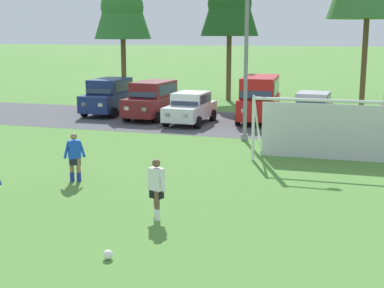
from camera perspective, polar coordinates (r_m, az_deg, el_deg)
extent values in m
plane|color=#518438|center=(19.66, 5.31, -2.91)|extent=(400.00, 400.00, 0.00)
cube|color=#4C4C51|center=(29.66, 9.54, 1.88)|extent=(52.00, 8.40, 0.01)
sphere|color=white|center=(12.33, -8.77, -11.37)|extent=(0.22, 0.22, 0.22)
sphere|color=black|center=(12.33, -8.77, -11.35)|extent=(0.08, 0.08, 0.08)
sphere|color=red|center=(12.31, -8.51, -11.41)|extent=(0.07, 0.07, 0.07)
cylinder|color=white|center=(21.24, 6.41, 1.51)|extent=(0.12, 0.12, 2.44)
cylinder|color=white|center=(20.76, 16.51, 4.29)|extent=(7.32, 0.27, 0.12)
cylinder|color=white|center=(22.09, 6.83, 2.21)|extent=(0.12, 1.95, 2.46)
cube|color=silver|center=(21.95, 16.32, 1.12)|extent=(6.95, 0.18, 2.20)
cylinder|color=#936B4C|center=(18.62, -11.77, -2.66)|extent=(0.14, 0.14, 0.80)
cylinder|color=#936B4C|center=(18.68, -12.46, -2.64)|extent=(0.14, 0.14, 0.80)
cylinder|color=#232D99|center=(18.67, -11.74, -3.37)|extent=(0.15, 0.15, 0.32)
cylinder|color=#232D99|center=(18.74, -12.43, -3.35)|extent=(0.15, 0.15, 0.32)
cube|color=black|center=(18.57, -12.16, -1.69)|extent=(0.40, 0.39, 0.28)
cube|color=blue|center=(18.49, -12.21, -0.55)|extent=(0.44, 0.44, 0.60)
sphere|color=#936B4C|center=(18.41, -12.26, 0.76)|extent=(0.22, 0.22, 0.22)
cylinder|color=blue|center=(18.52, -11.43, -0.56)|extent=(0.23, 0.22, 0.55)
cylinder|color=blue|center=(18.48, -12.99, -0.65)|extent=(0.23, 0.22, 0.55)
cylinder|color=brown|center=(14.52, -3.66, -6.48)|extent=(0.14, 0.14, 0.80)
cylinder|color=brown|center=(14.77, -3.76, -6.16)|extent=(0.14, 0.14, 0.80)
cylinder|color=white|center=(14.59, -3.65, -7.38)|extent=(0.15, 0.15, 0.32)
cylinder|color=white|center=(14.85, -3.75, -7.04)|extent=(0.15, 0.15, 0.32)
cube|color=black|center=(14.55, -3.73, -5.12)|extent=(0.40, 0.33, 0.28)
cube|color=white|center=(14.44, -3.75, -3.68)|extent=(0.44, 0.36, 0.60)
sphere|color=brown|center=(14.34, -3.77, -2.02)|extent=(0.22, 0.22, 0.22)
cylinder|color=white|center=(14.26, -3.11, -3.95)|extent=(0.25, 0.17, 0.55)
cylinder|color=white|center=(14.64, -4.36, -3.56)|extent=(0.25, 0.17, 0.55)
cube|color=navy|center=(33.82, -8.67, 4.48)|extent=(1.97, 4.63, 1.00)
cube|color=navy|center=(33.90, -8.57, 6.06)|extent=(1.80, 3.03, 0.84)
cube|color=#28384C|center=(32.63, -9.63, 5.79)|extent=(1.62, 0.40, 0.71)
cube|color=#28384C|center=(33.54, -7.20, 6.04)|extent=(0.08, 2.55, 0.59)
cube|color=white|center=(31.56, -9.55, 4.05)|extent=(0.28, 0.08, 0.20)
cube|color=white|center=(32.03, -11.23, 4.09)|extent=(0.28, 0.08, 0.20)
cube|color=#B21414|center=(35.65, -6.37, 4.97)|extent=(0.28, 0.08, 0.20)
cube|color=#B21414|center=(36.07, -7.91, 5.01)|extent=(0.28, 0.08, 0.20)
cylinder|color=black|center=(32.20, -8.18, 3.25)|extent=(0.25, 0.64, 0.64)
cylinder|color=black|center=(33.03, -11.19, 3.35)|extent=(0.25, 0.64, 0.64)
cylinder|color=black|center=(34.79, -6.23, 3.90)|extent=(0.25, 0.64, 0.64)
cylinder|color=black|center=(35.56, -9.07, 3.99)|extent=(0.25, 0.64, 0.64)
cube|color=maroon|center=(31.73, -4.16, 4.12)|extent=(2.14, 4.69, 1.00)
cube|color=maroon|center=(31.81, -4.03, 5.81)|extent=(1.90, 3.09, 0.84)
cube|color=#28384C|center=(30.53, -5.13, 5.52)|extent=(1.63, 0.46, 0.71)
cube|color=#28384C|center=(31.45, -2.56, 5.76)|extent=(0.17, 2.55, 0.59)
cube|color=white|center=(29.47, -5.05, 3.64)|extent=(0.28, 0.09, 0.20)
cube|color=white|center=(29.93, -6.86, 3.72)|extent=(0.28, 0.09, 0.20)
cube|color=#B21414|center=(33.58, -1.74, 4.64)|extent=(0.28, 0.09, 0.20)
cube|color=#B21414|center=(33.98, -3.38, 4.71)|extent=(0.28, 0.09, 0.20)
cylinder|color=black|center=(30.12, -3.62, 2.78)|extent=(0.27, 0.65, 0.64)
cylinder|color=black|center=(30.94, -6.84, 2.95)|extent=(0.27, 0.65, 0.64)
cylinder|color=black|center=(32.72, -1.59, 3.49)|extent=(0.27, 0.65, 0.64)
cylinder|color=black|center=(33.47, -4.61, 3.64)|extent=(0.27, 0.65, 0.64)
cube|color=silver|center=(29.89, -0.18, 3.47)|extent=(1.95, 4.26, 0.76)
cube|color=silver|center=(29.95, -0.09, 4.83)|extent=(1.73, 2.16, 0.64)
cube|color=#28384C|center=(29.04, -0.73, 4.58)|extent=(1.54, 0.37, 0.55)
cube|color=#28384C|center=(29.68, 1.44, 4.77)|extent=(0.10, 1.79, 0.45)
cube|color=white|center=(27.80, -0.65, 2.96)|extent=(0.28, 0.09, 0.20)
cube|color=white|center=(28.15, -2.54, 3.06)|extent=(0.28, 0.09, 0.20)
cube|color=#B21414|center=(31.67, 1.92, 4.00)|extent=(0.28, 0.09, 0.20)
cube|color=#B21414|center=(31.98, 0.22, 4.08)|extent=(0.28, 0.09, 0.20)
cylinder|color=black|center=(28.44, 0.65, 2.28)|extent=(0.26, 0.65, 0.64)
cylinder|color=black|center=(29.06, -2.72, 2.47)|extent=(0.26, 0.65, 0.64)
cylinder|color=black|center=(30.89, 2.20, 3.01)|extent=(0.26, 0.65, 0.64)
cylinder|color=black|center=(31.46, -0.93, 3.17)|extent=(0.26, 0.65, 0.64)
cube|color=red|center=(30.86, 7.05, 3.95)|extent=(2.32, 4.94, 1.10)
cube|color=red|center=(30.93, 7.14, 6.02)|extent=(2.11, 4.23, 1.10)
cube|color=#28384C|center=(28.98, 6.72, 5.63)|extent=(1.70, 0.59, 0.91)
cube|color=#28384C|center=(30.85, 8.83, 5.96)|extent=(0.30, 3.48, 0.77)
cube|color=white|center=(28.47, 7.62, 3.41)|extent=(0.29, 0.10, 0.20)
cube|color=white|center=(28.59, 5.47, 3.49)|extent=(0.29, 0.10, 0.20)
cube|color=#B21414|center=(33.13, 8.42, 4.52)|extent=(0.29, 0.10, 0.20)
cube|color=#B21414|center=(33.24, 6.56, 4.59)|extent=(0.29, 0.10, 0.20)
cylinder|color=black|center=(29.38, 8.61, 2.45)|extent=(0.29, 0.66, 0.64)
cylinder|color=black|center=(29.59, 4.82, 2.60)|extent=(0.29, 0.66, 0.64)
cylinder|color=black|center=(32.32, 9.04, 3.25)|extent=(0.29, 0.66, 0.64)
cylinder|color=black|center=(32.51, 5.58, 3.39)|extent=(0.29, 0.66, 0.64)
cube|color=#B2B2BC|center=(30.54, 12.48, 3.36)|extent=(1.96, 4.27, 0.76)
cube|color=#B2B2BC|center=(30.60, 12.58, 4.70)|extent=(1.74, 2.16, 0.64)
cube|color=#28384C|center=(29.64, 12.34, 4.46)|extent=(1.54, 0.37, 0.55)
cube|color=#28384C|center=(30.51, 14.14, 4.61)|extent=(0.11, 1.79, 0.45)
cube|color=white|center=(28.45, 12.94, 2.86)|extent=(0.28, 0.09, 0.20)
cube|color=white|center=(28.57, 10.97, 2.98)|extent=(0.28, 0.09, 0.20)
cube|color=#B21414|center=(32.50, 13.82, 3.87)|extent=(0.28, 0.09, 0.20)
cube|color=#B21414|center=(32.62, 12.09, 3.98)|extent=(0.28, 0.09, 0.20)
cylinder|color=black|center=(29.21, 13.87, 2.19)|extent=(0.26, 0.65, 0.64)
cylinder|color=black|center=(29.44, 10.39, 2.41)|extent=(0.26, 0.65, 0.64)
cylinder|color=black|center=(31.78, 14.37, 2.89)|extent=(0.26, 0.65, 0.64)
cylinder|color=black|center=(31.99, 11.15, 3.09)|extent=(0.26, 0.65, 0.64)
cylinder|color=black|center=(28.88, 19.14, 1.78)|extent=(0.25, 0.64, 0.64)
cylinder|color=black|center=(31.45, 19.09, 2.53)|extent=(0.25, 0.64, 0.64)
cylinder|color=brown|center=(39.91, -7.15, 7.62)|extent=(0.36, 0.36, 4.48)
sphere|color=#2D702D|center=(39.86, -7.31, 14.00)|extent=(3.03, 3.03, 3.03)
cylinder|color=brown|center=(40.43, 3.87, 7.88)|extent=(0.36, 0.36, 4.69)
sphere|color=#1E511E|center=(40.41, 3.96, 14.47)|extent=(3.17, 3.17, 3.17)
cylinder|color=brown|center=(38.08, 17.54, 8.01)|extent=(0.36, 0.36, 5.82)
cylinder|color=slate|center=(24.94, 5.67, 8.46)|extent=(0.18, 0.18, 7.16)
cylinder|color=slate|center=(25.35, 5.51, 0.70)|extent=(0.32, 0.32, 0.30)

